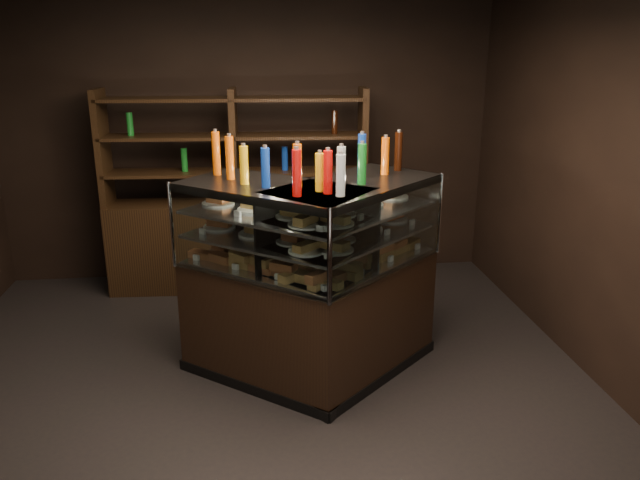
% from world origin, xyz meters
% --- Properties ---
extents(ground, '(5.00, 5.00, 0.00)m').
position_xyz_m(ground, '(0.00, 0.00, 0.00)').
color(ground, black).
rests_on(ground, ground).
extents(room_shell, '(5.02, 5.02, 3.01)m').
position_xyz_m(room_shell, '(0.00, 0.00, 1.94)').
color(room_shell, black).
rests_on(room_shell, ground).
extents(display_case, '(2.04, 1.43, 1.48)m').
position_xyz_m(display_case, '(0.43, 0.25, 0.50)').
color(display_case, black).
rests_on(display_case, ground).
extents(food_display, '(1.64, 0.96, 0.46)m').
position_xyz_m(food_display, '(0.43, 0.24, 1.11)').
color(food_display, '#CC7A49').
rests_on(food_display, display_case).
extents(bottles_top, '(1.47, 0.82, 0.30)m').
position_xyz_m(bottles_top, '(0.43, 0.25, 1.62)').
color(bottles_top, black).
rests_on(bottles_top, display_case).
extents(potted_conifer, '(0.34, 0.34, 0.72)m').
position_xyz_m(potted_conifer, '(0.76, 1.07, 0.41)').
color(potted_conifer, black).
rests_on(potted_conifer, ground).
extents(back_shelving, '(2.56, 0.55, 2.00)m').
position_xyz_m(back_shelving, '(-0.14, 2.05, 0.60)').
color(back_shelving, black).
rests_on(back_shelving, ground).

